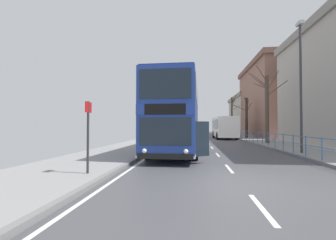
{
  "coord_description": "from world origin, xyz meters",
  "views": [
    {
      "loc": [
        -1.41,
        -7.53,
        1.73
      ],
      "look_at": [
        -2.98,
        7.18,
        2.09
      ],
      "focal_mm": 26.09,
      "sensor_mm": 36.0,
      "label": 1
    }
  ],
  "objects": [
    {
      "name": "pedestrian_railing_far_kerb",
      "position": [
        4.45,
        12.57,
        0.85
      ],
      "size": [
        0.05,
        29.45,
        1.07
      ],
      "color": "#386BA8",
      "rests_on": "ground"
    },
    {
      "name": "double_decker_bus_main",
      "position": [
        -2.49,
        7.8,
        2.33
      ],
      "size": [
        3.22,
        10.5,
        4.45
      ],
      "color": "navy",
      "rests_on": "ground"
    },
    {
      "name": "bare_tree_far_02",
      "position": [
        5.48,
        37.82,
        3.79
      ],
      "size": [
        1.67,
        1.87,
        7.4
      ],
      "color": "brown",
      "rests_on": "ground"
    },
    {
      "name": "bare_tree_far_01",
      "position": [
        5.36,
        16.01,
        3.46
      ],
      "size": [
        3.4,
        2.04,
        7.07
      ],
      "color": "brown",
      "rests_on": "ground"
    },
    {
      "name": "background_building_02",
      "position": [
        13.52,
        46.03,
        4.07
      ],
      "size": [
        13.2,
        16.22,
        8.08
      ],
      "color": "#B2A899",
      "rests_on": "ground"
    },
    {
      "name": "background_building_00",
      "position": [
        14.19,
        31.33,
        5.67
      ],
      "size": [
        14.52,
        17.1,
        11.28
      ],
      "color": "#936656",
      "rests_on": "ground"
    },
    {
      "name": "background_bus_far_lane",
      "position": [
        2.7,
        26.55,
        1.6
      ],
      "size": [
        2.74,
        9.3,
        2.91
      ],
      "color": "white",
      "rests_on": "ground"
    },
    {
      "name": "ground",
      "position": [
        -0.72,
        -0.0,
        0.04
      ],
      "size": [
        15.8,
        140.0,
        0.2
      ],
      "color": "#48484D"
    },
    {
      "name": "street_lamp_far_side",
      "position": [
        4.91,
        7.65,
        4.66
      ],
      "size": [
        0.28,
        0.6,
        7.82
      ],
      "color": "#38383D",
      "rests_on": "ground"
    },
    {
      "name": "bare_tree_far_00",
      "position": [
        5.78,
        26.93,
        2.99
      ],
      "size": [
        2.28,
        2.51,
        5.54
      ],
      "color": "#423328",
      "rests_on": "ground"
    },
    {
      "name": "bus_stop_sign_near",
      "position": [
        -4.96,
        0.35,
        1.64
      ],
      "size": [
        0.08,
        0.44,
        2.42
      ],
      "color": "#2D2D33",
      "rests_on": "ground"
    }
  ]
}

